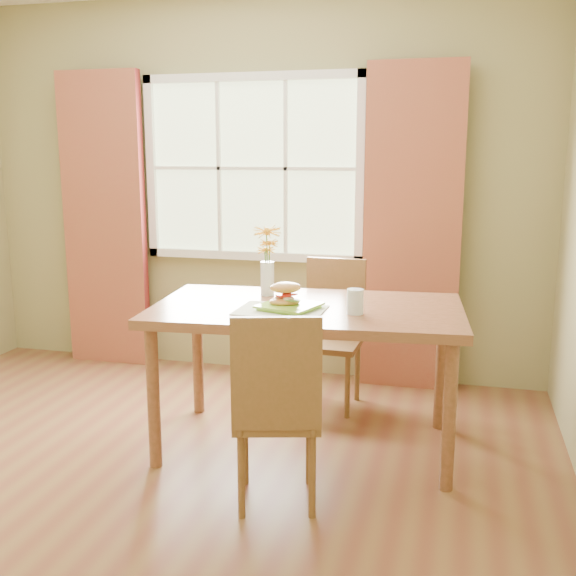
# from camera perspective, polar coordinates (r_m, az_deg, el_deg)

# --- Properties ---
(room) EXTENTS (4.24, 3.84, 2.74)m
(room) POSITION_cam_1_polar(r_m,az_deg,el_deg) (3.18, -13.26, 6.30)
(room) COLOR brown
(room) RESTS_ON ground
(window) EXTENTS (1.62, 0.06, 1.32)m
(window) POSITION_cam_1_polar(r_m,az_deg,el_deg) (4.90, -3.02, 10.08)
(window) COLOR beige
(window) RESTS_ON room
(curtain_left) EXTENTS (0.65, 0.08, 2.20)m
(curtain_left) POSITION_cam_1_polar(r_m,az_deg,el_deg) (5.30, -15.27, 5.47)
(curtain_left) COLOR maroon
(curtain_left) RESTS_ON room
(curtain_right) EXTENTS (0.65, 0.08, 2.20)m
(curtain_right) POSITION_cam_1_polar(r_m,az_deg,el_deg) (4.62, 10.46, 4.84)
(curtain_right) COLOR maroon
(curtain_right) RESTS_ON room
(dining_table) EXTENTS (1.72, 1.06, 0.80)m
(dining_table) POSITION_cam_1_polar(r_m,az_deg,el_deg) (3.64, 1.63, -2.79)
(dining_table) COLOR brown
(dining_table) RESTS_ON room
(chair_near) EXTENTS (0.48, 0.48, 0.94)m
(chair_near) POSITION_cam_1_polar(r_m,az_deg,el_deg) (3.06, -0.97, -9.72)
(chair_near) COLOR brown
(chair_near) RESTS_ON room
(chair_far) EXTENTS (0.41, 0.41, 0.94)m
(chair_far) POSITION_cam_1_polar(r_m,az_deg,el_deg) (4.36, 3.72, -3.21)
(chair_far) COLOR brown
(chair_far) RESTS_ON room
(placemat) EXTENTS (0.46, 0.34, 0.01)m
(placemat) POSITION_cam_1_polar(r_m,az_deg,el_deg) (3.51, -0.61, -1.89)
(placemat) COLOR beige
(placemat) RESTS_ON dining_table
(plate) EXTENTS (0.35, 0.35, 0.01)m
(plate) POSITION_cam_1_polar(r_m,az_deg,el_deg) (3.53, 0.11, -1.66)
(plate) COLOR #7FBD2F
(plate) RESTS_ON placemat
(croissant_sandwich) EXTENTS (0.20, 0.18, 0.13)m
(croissant_sandwich) POSITION_cam_1_polar(r_m,az_deg,el_deg) (3.53, -0.23, -0.53)
(croissant_sandwich) COLOR #E8924F
(croissant_sandwich) RESTS_ON plate
(water_glass) EXTENTS (0.09, 0.09, 0.13)m
(water_glass) POSITION_cam_1_polar(r_m,az_deg,el_deg) (3.45, 5.70, -1.20)
(water_glass) COLOR silver
(water_glass) RESTS_ON dining_table
(flower_vase) EXTENTS (0.16, 0.16, 0.40)m
(flower_vase) POSITION_cam_1_polar(r_m,az_deg,el_deg) (3.85, -1.77, 2.92)
(flower_vase) COLOR silver
(flower_vase) RESTS_ON dining_table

